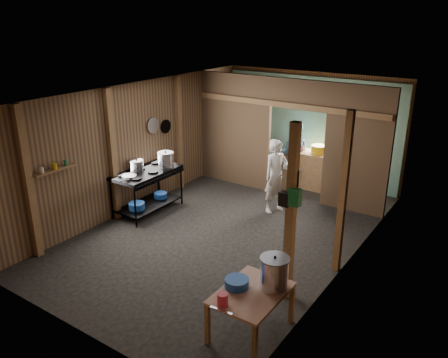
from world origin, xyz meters
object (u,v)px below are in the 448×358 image
Objects in this scene: gas_range at (148,191)px; prep_table at (251,312)px; pink_bucket at (223,299)px; stove_pot_large at (166,160)px; stock_pot at (274,273)px; cook at (276,176)px; yellow_tub at (319,149)px.

prep_table is (3.71, -2.06, -0.14)m from gas_range.
gas_range is 1.45× the size of prep_table.
pink_bucket is (-0.15, -0.43, 0.39)m from prep_table.
gas_range is 0.74m from stove_pot_large.
stock_pot reaches higher than pink_bucket.
prep_table is 2.31× the size of stock_pot.
gas_range is 4.25m from prep_table.
prep_table is at bearing -125.87° from stock_pot.
prep_table is 4.38m from stove_pot_large.
cook is (-1.56, 3.56, 0.46)m from prep_table.
gas_range reaches higher than pink_bucket.
pink_bucket is (3.39, -2.89, -0.34)m from stove_pot_large.
pink_bucket is at bearing -34.94° from gas_range.
stock_pot is (3.72, -2.22, -0.22)m from stove_pot_large.
cook is at bearing 28.92° from stove_pot_large.
gas_range is at bearing 155.00° from stock_pot.
gas_range is 4.35m from pink_bucket.
stove_pot_large is at bearing 149.17° from stock_pot.
stock_pot reaches higher than prep_table.
yellow_tub reaches higher than pink_bucket.
pink_bucket is at bearing -40.48° from stove_pot_large.
pink_bucket is at bearing -77.90° from yellow_tub.
cook is at bearing 117.75° from stock_pot.
stock_pot is at bearing -30.83° from stove_pot_large.
prep_table is at bearing -29.07° from gas_range.
pink_bucket is (3.56, -2.49, 0.25)m from gas_range.
prep_table is 3.92m from cook.
prep_table is 0.68× the size of cook.
pink_bucket is 0.10× the size of cook.
cook is at bearing -96.93° from yellow_tub.
pink_bucket is at bearing -109.27° from prep_table.
cook is at bearing 109.53° from pink_bucket.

